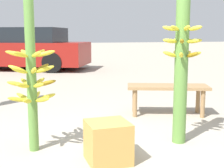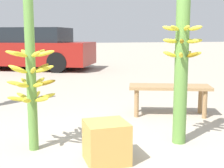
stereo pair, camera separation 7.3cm
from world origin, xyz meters
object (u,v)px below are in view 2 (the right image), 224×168
(banana_stalk_center, at_px, (181,65))
(market_bench, at_px, (170,90))
(banana_stalk_left, at_px, (31,73))
(produce_crate, at_px, (106,142))
(parked_car, at_px, (28,49))

(banana_stalk_center, xyz_separation_m, market_bench, (0.42, 1.05, -0.46))
(banana_stalk_center, height_order, market_bench, banana_stalk_center)
(banana_stalk_left, bearing_deg, market_bench, 23.65)
(banana_stalk_left, distance_m, market_bench, 2.08)
(produce_crate, bearing_deg, market_bench, 45.68)
(market_bench, relative_size, produce_crate, 3.27)
(banana_stalk_left, bearing_deg, parked_car, 88.48)
(banana_stalk_left, bearing_deg, produce_crate, -39.04)
(banana_stalk_left, distance_m, banana_stalk_center, 1.47)
(banana_stalk_center, bearing_deg, parked_car, 99.23)
(produce_crate, bearing_deg, banana_stalk_center, 16.66)
(market_bench, bearing_deg, parked_car, 124.95)
(market_bench, relative_size, parked_car, 0.26)
(banana_stalk_center, relative_size, produce_crate, 4.26)
(produce_crate, bearing_deg, parked_car, 92.87)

